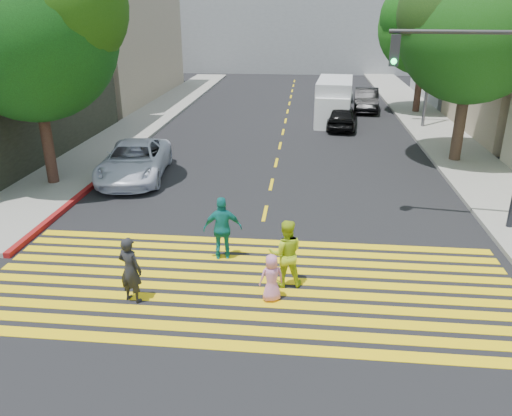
% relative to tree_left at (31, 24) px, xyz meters
% --- Properties ---
extents(ground, '(120.00, 120.00, 0.00)m').
position_rel_tree_left_xyz_m(ground, '(8.42, -8.06, -5.96)').
color(ground, black).
extents(sidewalk_left, '(3.00, 40.00, 0.15)m').
position_rel_tree_left_xyz_m(sidewalk_left, '(-0.08, 13.94, -5.88)').
color(sidewalk_left, gray).
rests_on(sidewalk_left, ground).
extents(sidewalk_right, '(3.00, 60.00, 0.15)m').
position_rel_tree_left_xyz_m(sidewalk_right, '(16.92, 6.94, -5.88)').
color(sidewalk_right, gray).
rests_on(sidewalk_right, ground).
extents(curb_red, '(0.20, 8.00, 0.16)m').
position_rel_tree_left_xyz_m(curb_red, '(1.52, -2.06, -5.88)').
color(curb_red, maroon).
rests_on(curb_red, ground).
extents(crosswalk, '(13.40, 5.30, 0.01)m').
position_rel_tree_left_xyz_m(crosswalk, '(8.42, -6.78, -5.95)').
color(crosswalk, yellow).
rests_on(crosswalk, ground).
extents(lane_line, '(0.12, 34.40, 0.01)m').
position_rel_tree_left_xyz_m(lane_line, '(8.42, 14.44, -5.95)').
color(lane_line, yellow).
rests_on(lane_line, ground).
extents(building_left_tan, '(12.00, 16.00, 10.00)m').
position_rel_tree_left_xyz_m(building_left_tan, '(-7.58, 19.94, -0.96)').
color(building_left_tan, tan).
rests_on(building_left_tan, ground).
extents(building_right_grey, '(10.00, 10.00, 10.00)m').
position_rel_tree_left_xyz_m(building_right_grey, '(23.42, 21.94, -0.96)').
color(building_right_grey, gray).
rests_on(building_right_grey, ground).
extents(backdrop_block, '(30.00, 8.00, 12.00)m').
position_rel_tree_left_xyz_m(backdrop_block, '(8.42, 39.94, 0.04)').
color(backdrop_block, gray).
rests_on(backdrop_block, ground).
extents(tree_left, '(7.59, 7.24, 8.84)m').
position_rel_tree_left_xyz_m(tree_left, '(0.00, 0.00, 0.00)').
color(tree_left, black).
rests_on(tree_left, ground).
extents(tree_right_near, '(6.78, 6.18, 8.92)m').
position_rel_tree_left_xyz_m(tree_right_near, '(16.50, 4.86, 0.08)').
color(tree_right_near, black).
rests_on(tree_right_near, ground).
extents(tree_right_far, '(7.60, 7.56, 8.46)m').
position_rel_tree_left_xyz_m(tree_right_far, '(16.91, 16.18, -0.24)').
color(tree_right_far, black).
rests_on(tree_right_far, ground).
extents(pedestrian_man, '(0.70, 0.57, 1.65)m').
position_rel_tree_left_xyz_m(pedestrian_man, '(5.75, -7.77, -5.13)').
color(pedestrian_man, black).
rests_on(pedestrian_man, ground).
extents(pedestrian_woman, '(0.93, 0.77, 1.75)m').
position_rel_tree_left_xyz_m(pedestrian_woman, '(9.32, -6.66, -5.08)').
color(pedestrian_woman, '#ADCB1D').
rests_on(pedestrian_woman, ground).
extents(pedestrian_child, '(0.67, 0.55, 1.19)m').
position_rel_tree_left_xyz_m(pedestrian_child, '(9.03, -7.41, -5.36)').
color(pedestrian_child, '#C877A2').
rests_on(pedestrian_child, ground).
extents(pedestrian_extra, '(1.12, 0.63, 1.80)m').
position_rel_tree_left_xyz_m(pedestrian_extra, '(7.54, -5.40, -5.06)').
color(pedestrian_extra, '#147978').
rests_on(pedestrian_extra, ground).
extents(white_sedan, '(3.04, 5.49, 1.45)m').
position_rel_tree_left_xyz_m(white_sedan, '(2.82, 1.23, -5.23)').
color(white_sedan, white).
rests_on(white_sedan, ground).
extents(dark_car_near, '(2.03, 4.18, 1.37)m').
position_rel_tree_left_xyz_m(dark_car_near, '(11.75, 11.21, -5.27)').
color(dark_car_near, black).
rests_on(dark_car_near, ground).
extents(silver_car, '(2.26, 4.96, 1.41)m').
position_rel_tree_left_xyz_m(silver_car, '(12.14, 21.54, -5.25)').
color(silver_car, '#B9BBBD').
rests_on(silver_car, ground).
extents(dark_car_parked, '(1.94, 4.57, 1.47)m').
position_rel_tree_left_xyz_m(dark_car_parked, '(13.66, 16.78, -5.22)').
color(dark_car_parked, black).
rests_on(dark_car_parked, ground).
extents(white_van, '(2.43, 5.48, 2.52)m').
position_rel_tree_left_xyz_m(white_van, '(11.31, 12.91, -4.76)').
color(white_van, silver).
rests_on(white_van, ground).
extents(traffic_signal, '(4.27, 0.77, 6.29)m').
position_rel_tree_left_xyz_m(traffic_signal, '(14.99, -2.55, -1.89)').
color(traffic_signal, '#212229').
rests_on(traffic_signal, ground).
extents(street_lamp, '(2.14, 0.41, 9.46)m').
position_rel_tree_left_xyz_m(street_lamp, '(16.18, 11.62, -0.53)').
color(street_lamp, '#57575E').
rests_on(street_lamp, ground).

